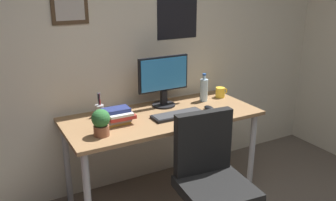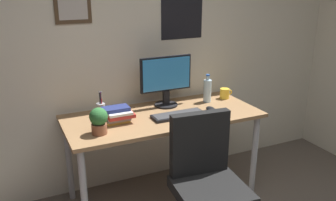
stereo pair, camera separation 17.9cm
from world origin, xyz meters
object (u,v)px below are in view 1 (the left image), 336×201
(coffee_mug_near, at_px, (220,92))
(office_chair, at_px, (211,175))
(pen_cup, at_px, (100,110))
(book_stack_left, at_px, (118,116))
(monitor, at_px, (163,79))
(computer_mouse, at_px, (209,108))
(water_bottle, at_px, (204,90))
(potted_plant, at_px, (101,122))
(keyboard, at_px, (178,115))

(coffee_mug_near, bearing_deg, office_chair, -129.47)
(pen_cup, height_order, book_stack_left, pen_cup)
(monitor, bearing_deg, computer_mouse, -45.68)
(monitor, height_order, water_bottle, monitor)
(monitor, height_order, pen_cup, monitor)
(water_bottle, bearing_deg, potted_plant, -164.57)
(coffee_mug_near, relative_size, potted_plant, 0.64)
(monitor, bearing_deg, coffee_mug_near, -4.40)
(water_bottle, height_order, pen_cup, water_bottle)
(monitor, relative_size, coffee_mug_near, 3.71)
(keyboard, xyz_separation_m, book_stack_left, (-0.47, 0.08, 0.05))
(office_chair, xyz_separation_m, pen_cup, (-0.48, 0.87, 0.28))
(office_chair, bearing_deg, pen_cup, 118.93)
(keyboard, distance_m, potted_plant, 0.67)
(pen_cup, bearing_deg, water_bottle, -4.53)
(book_stack_left, bearing_deg, potted_plant, -140.62)
(computer_mouse, relative_size, potted_plant, 0.56)
(water_bottle, bearing_deg, pen_cup, 175.47)
(office_chair, distance_m, book_stack_left, 0.82)
(monitor, bearing_deg, pen_cup, 178.28)
(office_chair, relative_size, keyboard, 2.21)
(potted_plant, relative_size, book_stack_left, 0.85)
(office_chair, bearing_deg, keyboard, 83.10)
(potted_plant, relative_size, pen_cup, 0.98)
(keyboard, height_order, potted_plant, potted_plant)
(keyboard, xyz_separation_m, computer_mouse, (0.30, -0.00, 0.01))
(computer_mouse, relative_size, pen_cup, 0.55)
(monitor, xyz_separation_m, potted_plant, (-0.68, -0.35, -0.13))
(coffee_mug_near, distance_m, pen_cup, 1.15)
(monitor, distance_m, computer_mouse, 0.46)
(office_chair, relative_size, coffee_mug_near, 7.65)
(water_bottle, height_order, coffee_mug_near, water_bottle)
(office_chair, bearing_deg, coffee_mug_near, 50.53)
(monitor, relative_size, keyboard, 1.07)
(keyboard, xyz_separation_m, water_bottle, (0.40, 0.22, 0.09))
(office_chair, xyz_separation_m, computer_mouse, (0.37, 0.57, 0.25))
(water_bottle, height_order, potted_plant, water_bottle)
(monitor, distance_m, coffee_mug_near, 0.61)
(potted_plant, distance_m, book_stack_left, 0.24)
(water_bottle, height_order, book_stack_left, water_bottle)
(office_chair, distance_m, pen_cup, 1.03)
(pen_cup, distance_m, book_stack_left, 0.23)
(office_chair, height_order, coffee_mug_near, office_chair)
(potted_plant, bearing_deg, office_chair, -40.36)
(coffee_mug_near, height_order, book_stack_left, book_stack_left)
(monitor, relative_size, potted_plant, 2.36)
(monitor, xyz_separation_m, computer_mouse, (0.28, -0.29, -0.22))
(water_bottle, bearing_deg, book_stack_left, -170.93)
(computer_mouse, distance_m, coffee_mug_near, 0.38)
(coffee_mug_near, bearing_deg, keyboard, -158.24)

